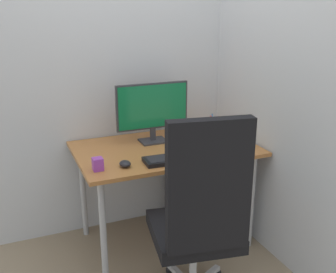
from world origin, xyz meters
name	(u,v)px	position (x,y,z in m)	size (l,w,h in m)	color
ground_plane	(165,239)	(0.00, 0.00, 0.00)	(8.00, 8.00, 0.00)	gray
wall_back	(143,43)	(0.00, 0.41, 1.40)	(2.31, 0.04, 2.80)	silver
wall_side_right	(263,46)	(0.64, -0.16, 1.40)	(0.04, 1.86, 2.80)	silver
desk	(165,157)	(0.00, 0.00, 0.66)	(1.22, 0.76, 0.73)	#B27038
office_chair	(201,215)	(-0.11, -0.75, 0.62)	(0.55, 0.58, 1.17)	black
filing_cabinet	(206,193)	(0.36, 0.05, 0.28)	(0.44, 0.57, 0.57)	gray
monitor	(153,109)	(-0.03, 0.15, 0.97)	(0.52, 0.15, 0.42)	#333338
keyboard	(181,158)	(0.00, -0.26, 0.74)	(0.48, 0.17, 0.03)	black
mouse	(125,164)	(-0.36, -0.24, 0.75)	(0.07, 0.08, 0.04)	black
pen_holder	(213,131)	(0.40, 0.05, 0.78)	(0.08, 0.08, 0.18)	#9EA0A5
notebook	(235,147)	(0.43, -0.21, 0.74)	(0.12, 0.15, 0.03)	silver
desk_clamp_accessory	(98,164)	(-0.52, -0.22, 0.77)	(0.06, 0.06, 0.08)	purple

